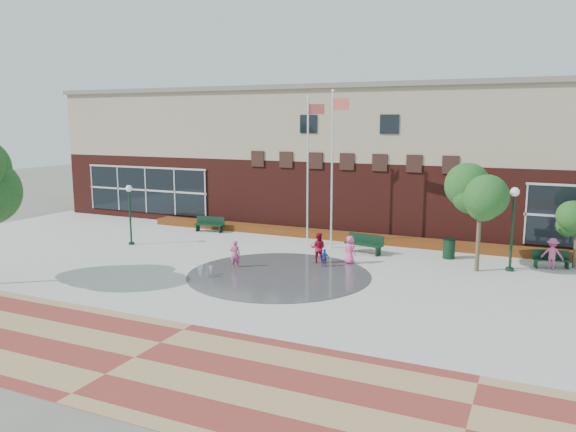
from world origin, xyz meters
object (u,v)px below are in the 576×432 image
at_px(bench_left, 209,227).
at_px(trash_can, 449,248).
at_px(flagpole_right, 333,161).
at_px(child_splash, 235,254).
at_px(flagpole_left, 309,163).

height_order(bench_left, trash_can, trash_can).
xyz_separation_m(flagpole_right, bench_left, (-8.70, 1.15, -4.52)).
bearing_deg(child_splash, trash_can, -170.02).
bearing_deg(trash_can, child_splash, -146.01).
relative_size(flagpole_left, flagpole_right, 0.97).
bearing_deg(bench_left, flagpole_left, -13.40).
distance_m(flagpole_right, bench_left, 9.87).
distance_m(flagpole_left, flagpole_right, 1.60).
bearing_deg(flagpole_right, trash_can, 13.63).
xyz_separation_m(flagpole_left, flagpole_right, (1.56, -0.32, 0.18)).
distance_m(trash_can, child_splash, 10.93).
height_order(flagpole_left, flagpole_right, flagpole_right).
bearing_deg(child_splash, flagpole_left, -125.37).
relative_size(trash_can, child_splash, 0.79).
bearing_deg(child_splash, flagpole_right, -139.58).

